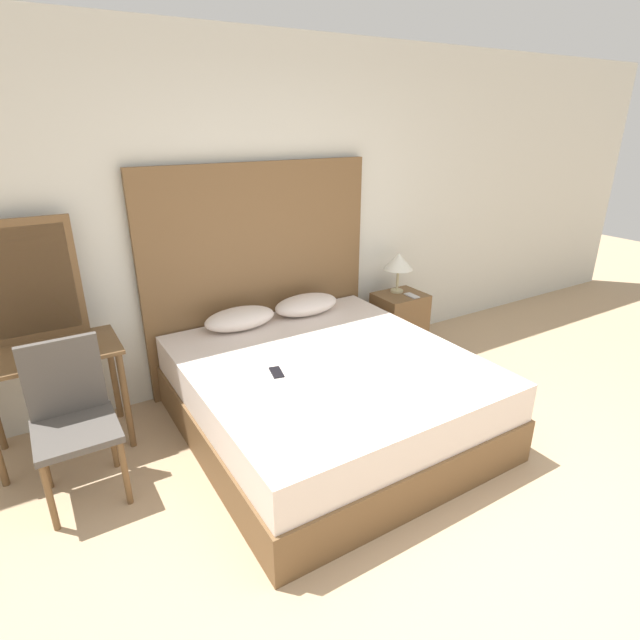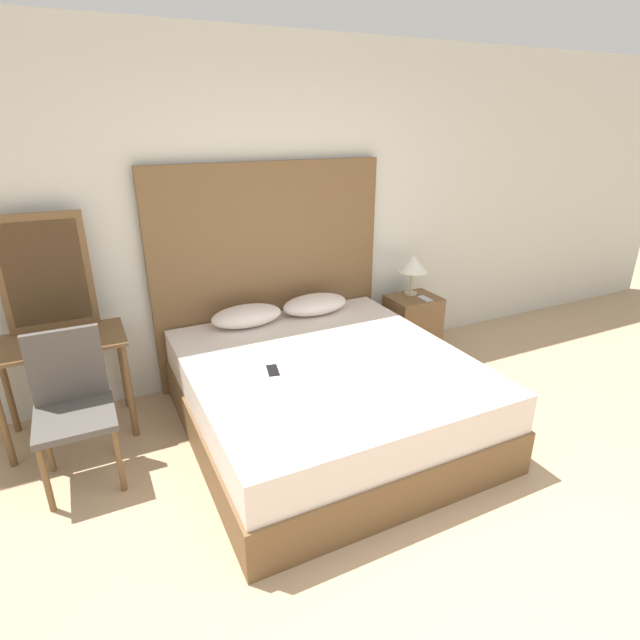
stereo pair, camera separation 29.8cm
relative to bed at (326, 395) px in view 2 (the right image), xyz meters
The scene contains 13 objects.
ground_plane 1.57m from the bed, 89.18° to the right, with size 16.00×16.00×0.00m, color tan.
wall_back 1.54m from the bed, 88.85° to the left, with size 10.00×0.06×2.70m.
bed is the anchor object (origin of this frame).
headboard 1.20m from the bed, 90.00° to the left, with size 1.95×0.05×1.79m.
pillow_left 0.93m from the bed, 110.33° to the left, with size 0.57×0.30×0.16m.
pillow_right 0.93m from the bed, 69.67° to the left, with size 0.57×0.30×0.16m.
phone_on_bed 0.49m from the bed, behind, with size 0.10×0.16×0.01m.
nightstand 1.46m from the bed, 30.17° to the left, with size 0.44×0.37×0.59m.
table_lamp 1.62m from the bed, 32.31° to the left, with size 0.27×0.27×0.37m.
phone_on_nightstand 1.49m from the bed, 26.00° to the left, with size 0.08×0.15×0.01m.
vanity_desk 1.81m from the bed, 155.55° to the left, with size 0.84×0.51×0.73m.
vanity_mirror 2.07m from the bed, 149.28° to the left, with size 0.57×0.03×0.80m.
chair 1.62m from the bed, behind, with size 0.45×0.45×0.94m.
Camera 2 is at (-1.41, -1.18, 2.09)m, focal length 28.00 mm.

